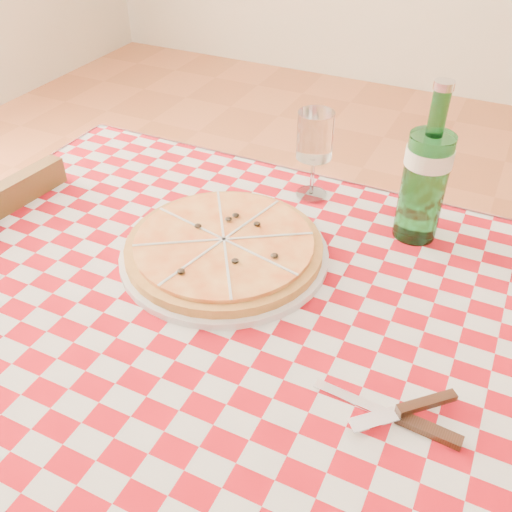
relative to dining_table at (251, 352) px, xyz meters
The scene contains 7 objects.
dining_table is the anchor object (origin of this frame).
tablecloth 0.09m from the dining_table, ahead, with size 1.30×0.90×0.01m, color #9A0913.
chair_far 0.69m from the dining_table, behind, with size 0.40×0.40×0.81m.
pizza_plate 0.19m from the dining_table, 135.12° to the left, with size 0.37×0.37×0.05m, color #B7813D, non-canonical shape.
water_bottle 0.44m from the dining_table, 60.14° to the left, with size 0.08×0.08×0.30m, color #196627, non-canonical shape.
wine_glass 0.41m from the dining_table, 96.42° to the left, with size 0.07×0.07×0.18m, color white, non-canonical shape.
cutlery 0.30m from the dining_table, 21.44° to the right, with size 0.21×0.18×0.02m, color silver, non-canonical shape.
Camera 1 is at (0.30, -0.59, 1.38)m, focal length 40.00 mm.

